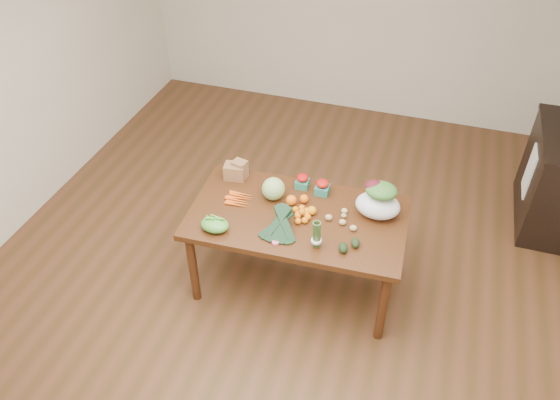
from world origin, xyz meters
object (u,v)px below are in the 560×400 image
(cabinet, at_px, (557,179))
(paper_bag, at_px, (235,170))
(cabbage, at_px, (273,189))
(mandarin_cluster, at_px, (302,213))
(asparagus_bundle, at_px, (317,234))
(kale_bunch, at_px, (279,227))
(salad_bag, at_px, (378,202))
(dining_table, at_px, (296,250))

(cabinet, bearing_deg, paper_bag, -155.34)
(cabbage, relative_size, mandarin_cluster, 1.02)
(asparagus_bundle, bearing_deg, cabbage, 134.25)
(kale_bunch, bearing_deg, asparagus_bundle, -10.50)
(asparagus_bundle, bearing_deg, mandarin_cluster, 121.11)
(mandarin_cluster, height_order, salad_bag, salad_bag)
(mandarin_cluster, height_order, asparagus_bundle, asparagus_bundle)
(dining_table, xyz_separation_m, salad_bag, (0.58, 0.19, 0.51))
(kale_bunch, bearing_deg, paper_bag, 132.88)
(mandarin_cluster, bearing_deg, dining_table, 163.95)
(dining_table, distance_m, mandarin_cluster, 0.42)
(cabinet, bearing_deg, dining_table, -143.24)
(mandarin_cluster, bearing_deg, paper_bag, 155.10)
(dining_table, bearing_deg, mandarin_cluster, -18.74)
(cabinet, height_order, kale_bunch, cabinet)
(dining_table, bearing_deg, asparagus_bundle, -55.04)
(dining_table, xyz_separation_m, cabbage, (-0.24, 0.14, 0.47))
(salad_bag, bearing_deg, asparagus_bundle, -126.15)
(mandarin_cluster, distance_m, salad_bag, 0.58)
(asparagus_bundle, bearing_deg, dining_table, 124.96)
(dining_table, bearing_deg, paper_bag, 151.92)
(cabinet, xyz_separation_m, asparagus_bundle, (-1.81, -1.81, 0.40))
(dining_table, distance_m, kale_bunch, 0.52)
(dining_table, height_order, salad_bag, salad_bag)
(kale_bunch, bearing_deg, mandarin_cluster, 63.76)
(cabinet, relative_size, asparagus_bundle, 4.08)
(salad_bag, bearing_deg, mandarin_cluster, -159.61)
(dining_table, height_order, mandarin_cluster, mandarin_cluster)
(dining_table, distance_m, asparagus_bundle, 0.62)
(kale_bunch, relative_size, asparagus_bundle, 1.60)
(paper_bag, distance_m, salad_bag, 1.21)
(paper_bag, xyz_separation_m, kale_bunch, (0.56, -0.55, -0.00))
(paper_bag, relative_size, cabbage, 1.23)
(cabinet, distance_m, paper_bag, 2.95)
(dining_table, xyz_separation_m, asparagus_bundle, (0.22, -0.29, 0.50))
(kale_bunch, xyz_separation_m, salad_bag, (0.64, 0.44, 0.05))
(paper_bag, xyz_separation_m, salad_bag, (1.20, -0.11, 0.05))
(dining_table, relative_size, salad_bag, 4.85)
(mandarin_cluster, bearing_deg, asparagus_bundle, -56.20)
(paper_bag, bearing_deg, dining_table, -25.39)
(mandarin_cluster, xyz_separation_m, asparagus_bundle, (0.19, -0.28, 0.08))
(paper_bag, bearing_deg, salad_bag, -5.14)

